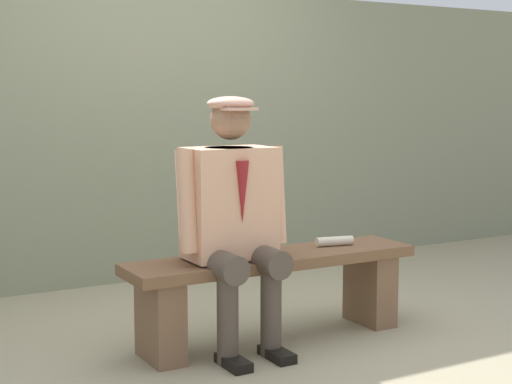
% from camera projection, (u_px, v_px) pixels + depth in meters
% --- Properties ---
extents(ground_plane, '(30.00, 30.00, 0.00)m').
position_uv_depth(ground_plane, '(273.00, 340.00, 4.34)').
color(ground_plane, tan).
extents(bench, '(1.68, 0.39, 0.49)m').
position_uv_depth(bench, '(273.00, 282.00, 4.30)').
color(bench, brown).
rests_on(bench, ground).
extents(seated_man, '(0.63, 0.54, 1.35)m').
position_uv_depth(seated_man, '(233.00, 211.00, 4.07)').
color(seated_man, tan).
rests_on(seated_man, ground).
extents(rolled_magazine, '(0.23, 0.10, 0.05)m').
position_uv_depth(rolled_magazine, '(334.00, 241.00, 4.51)').
color(rolled_magazine, beige).
rests_on(rolled_magazine, bench).
extents(stadium_wall, '(12.00, 0.24, 2.12)m').
position_uv_depth(stadium_wall, '(148.00, 135.00, 5.76)').
color(stadium_wall, gray).
rests_on(stadium_wall, ground).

